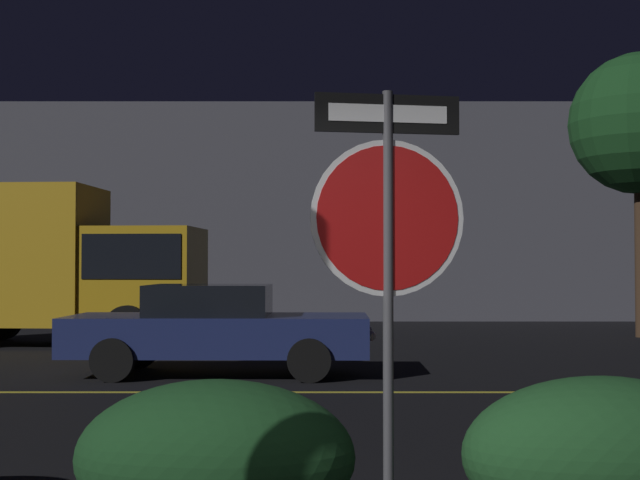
% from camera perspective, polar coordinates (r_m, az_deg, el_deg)
% --- Properties ---
extents(road_center_stripe, '(42.20, 0.12, 0.01)m').
position_cam_1_polar(road_center_stripe, '(11.29, -0.69, -9.71)').
color(road_center_stripe, gold).
rests_on(road_center_stripe, ground_plane).
extents(stop_sign, '(0.88, 0.16, 2.57)m').
position_cam_1_polar(stop_sign, '(5.04, 4.33, 1.00)').
color(stop_sign, '#4C4C51').
rests_on(stop_sign, ground_plane).
extents(hedge_bush_2, '(1.65, 1.11, 0.91)m').
position_cam_1_polar(hedge_bush_2, '(5.41, -6.75, -13.67)').
color(hedge_bush_2, '#19421E').
rests_on(hedge_bush_2, ground_plane).
extents(hedge_bush_3, '(1.66, 1.00, 0.93)m').
position_cam_1_polar(hedge_bush_3, '(5.65, 17.60, -13.00)').
color(hedge_bush_3, '#1E4C23').
rests_on(hedge_bush_3, ground_plane).
extents(passing_car_2, '(4.45, 1.90, 1.31)m').
position_cam_1_polar(passing_car_2, '(13.09, -6.65, -5.66)').
color(passing_car_2, navy).
rests_on(passing_car_2, ground_plane).
extents(delivery_truck, '(5.72, 2.66, 3.18)m').
position_cam_1_polar(delivery_truck, '(18.70, -16.42, -1.39)').
color(delivery_truck, gold).
rests_on(delivery_truck, ground_plane).
extents(tree_1, '(3.17, 3.17, 6.35)m').
position_cam_1_polar(tree_1, '(21.29, 19.81, 6.94)').
color(tree_1, '#422D1E').
rests_on(tree_1, ground_plane).
extents(building_backdrop, '(26.26, 3.15, 6.30)m').
position_cam_1_polar(building_backdrop, '(27.10, -5.56, 1.65)').
color(building_backdrop, '#4C4C56').
rests_on(building_backdrop, ground_plane).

